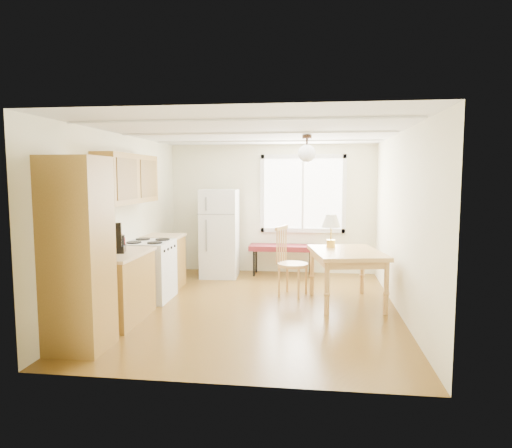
% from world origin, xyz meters
% --- Properties ---
extents(room_shell, '(4.60, 5.60, 2.62)m').
position_xyz_m(room_shell, '(0.00, 0.00, 1.25)').
color(room_shell, '#4F3310').
rests_on(room_shell, ground).
extents(kitchen_run, '(0.65, 3.40, 2.20)m').
position_xyz_m(kitchen_run, '(-1.72, -0.63, 0.84)').
color(kitchen_run, brown).
rests_on(kitchen_run, ground).
extents(window_unit, '(1.64, 0.05, 1.51)m').
position_xyz_m(window_unit, '(0.60, 2.47, 1.55)').
color(window_unit, white).
rests_on(window_unit, room_shell).
extents(pendant_light, '(0.26, 0.26, 0.40)m').
position_xyz_m(pendant_light, '(0.70, 0.40, 2.24)').
color(pendant_light, '#2F1F15').
rests_on(pendant_light, room_shell).
extents(refrigerator, '(0.71, 0.72, 1.64)m').
position_xyz_m(refrigerator, '(-0.94, 1.94, 0.82)').
color(refrigerator, white).
rests_on(refrigerator, ground).
extents(bench, '(1.26, 0.47, 0.58)m').
position_xyz_m(bench, '(0.23, 2.19, 0.52)').
color(bench, '#5C151C').
rests_on(bench, ground).
extents(dining_table, '(1.17, 1.43, 0.80)m').
position_xyz_m(dining_table, '(1.30, 0.33, 0.69)').
color(dining_table, '#B78646').
rests_on(dining_table, ground).
extents(chair, '(0.53, 0.52, 1.10)m').
position_xyz_m(chair, '(0.40, 0.74, 0.63)').
color(chair, '#B78646').
rests_on(chair, ground).
extents(table_lamp, '(0.29, 0.29, 0.50)m').
position_xyz_m(table_lamp, '(1.08, 0.63, 1.16)').
color(table_lamp, gold).
rests_on(table_lamp, dining_table).
extents(coffee_maker, '(0.26, 0.30, 0.40)m').
position_xyz_m(coffee_maker, '(-1.72, -0.84, 1.05)').
color(coffee_maker, black).
rests_on(coffee_maker, kitchen_run).
extents(kettle, '(0.12, 0.12, 0.24)m').
position_xyz_m(kettle, '(-1.74, -0.67, 1.00)').
color(kettle, red).
rests_on(kettle, kitchen_run).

